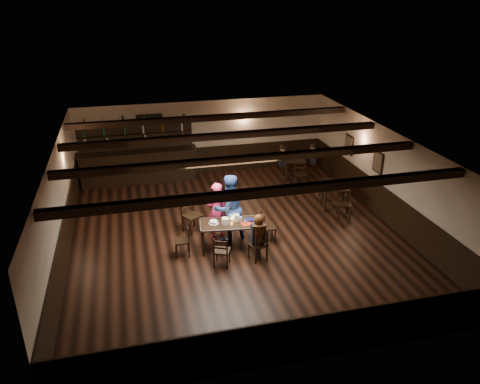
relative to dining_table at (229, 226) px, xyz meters
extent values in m
plane|color=black|center=(0.35, 0.65, -0.67)|extent=(10.00, 10.00, 0.00)
cube|color=beige|center=(0.35, 5.65, 0.68)|extent=(9.00, 0.02, 2.70)
cube|color=beige|center=(0.35, -4.35, 0.68)|extent=(9.00, 0.02, 2.70)
cube|color=beige|center=(-4.15, 0.65, 0.68)|extent=(0.02, 10.00, 2.70)
cube|color=beige|center=(4.85, 0.65, 0.68)|extent=(0.02, 10.00, 2.70)
cube|color=silver|center=(0.35, 0.65, 2.03)|extent=(9.00, 10.00, 0.02)
cube|color=black|center=(0.35, 5.62, -0.17)|extent=(9.00, 0.04, 1.00)
cube|color=black|center=(0.35, -4.32, -0.17)|extent=(9.00, 0.04, 1.00)
cube|color=black|center=(-4.12, 0.65, -0.17)|extent=(0.04, 10.00, 1.00)
cube|color=black|center=(4.82, 0.65, -0.17)|extent=(0.04, 10.00, 1.00)
cube|color=black|center=(-1.55, 5.62, 1.18)|extent=(0.90, 0.03, 1.00)
cube|color=black|center=(-1.55, 5.60, 1.18)|extent=(0.80, 0.02, 0.90)
cube|color=black|center=(4.82, 1.15, 0.93)|extent=(0.03, 0.55, 0.65)
cube|color=#72664C|center=(4.80, 1.15, 0.93)|extent=(0.02, 0.45, 0.55)
cube|color=black|center=(4.82, 3.05, 0.88)|extent=(0.03, 0.55, 0.65)
cube|color=#72664C|center=(4.80, 3.05, 0.88)|extent=(0.02, 0.45, 0.55)
cube|color=black|center=(0.35, -2.35, 1.93)|extent=(8.90, 0.18, 0.18)
cube|color=black|center=(0.35, -0.35, 1.93)|extent=(8.90, 0.18, 0.18)
cube|color=black|center=(0.35, 1.65, 1.93)|extent=(8.90, 0.18, 0.18)
cube|color=black|center=(0.35, 3.65, 1.93)|extent=(8.90, 0.18, 0.18)
cube|color=black|center=(-0.73, -0.22, -0.31)|extent=(0.07, 0.07, 0.71)
cube|color=black|center=(-0.65, 0.41, -0.31)|extent=(0.07, 0.07, 0.71)
cube|color=black|center=(0.65, -0.41, -0.31)|extent=(0.07, 0.07, 0.71)
cube|color=black|center=(0.73, 0.22, -0.31)|extent=(0.07, 0.07, 0.71)
cube|color=black|center=(0.00, 0.00, 0.06)|extent=(1.60, 0.95, 0.04)
cube|color=#A5A8AD|center=(0.05, 0.36, 0.06)|extent=(1.51, 0.23, 0.04)
cube|color=#A5A8AD|center=(-0.05, -0.36, 0.06)|extent=(1.51, 0.23, 0.04)
cube|color=#A5A8AD|center=(0.74, -0.10, 0.06)|extent=(0.13, 0.75, 0.04)
cube|color=#A5A8AD|center=(-0.74, 0.10, 0.06)|extent=(0.13, 0.75, 0.04)
cube|color=black|center=(-0.14, -0.69, -0.47)|extent=(0.04, 0.04, 0.39)
cube|color=black|center=(-0.27, -0.97, -0.47)|extent=(0.04, 0.04, 0.39)
cube|color=black|center=(-0.44, -0.56, -0.47)|extent=(0.04, 0.04, 0.39)
cube|color=black|center=(-0.57, -0.84, -0.47)|extent=(0.04, 0.04, 0.39)
cube|color=black|center=(-0.36, -0.76, -0.26)|extent=(0.50, 0.49, 0.04)
cube|color=black|center=(-0.42, -0.91, -0.05)|extent=(0.36, 0.18, 0.41)
cube|color=black|center=(-0.42, -0.91, -0.09)|extent=(0.31, 0.15, 0.05)
cube|color=black|center=(-0.42, -0.91, 0.07)|extent=(0.31, 0.15, 0.05)
cube|color=black|center=(0.70, -0.51, -0.46)|extent=(0.04, 0.04, 0.41)
cube|color=black|center=(0.79, -0.82, -0.46)|extent=(0.04, 0.04, 0.41)
cube|color=black|center=(0.37, -0.62, -0.46)|extent=(0.04, 0.04, 0.41)
cube|color=black|center=(0.47, -0.92, -0.46)|extent=(0.04, 0.04, 0.41)
cube|color=black|center=(0.58, -0.72, -0.24)|extent=(0.49, 0.48, 0.04)
cube|color=black|center=(0.63, -0.87, -0.03)|extent=(0.39, 0.15, 0.42)
cube|color=black|center=(0.63, -0.87, -0.07)|extent=(0.33, 0.12, 0.05)
cube|color=black|center=(0.63, -0.87, 0.10)|extent=(0.33, 0.12, 0.05)
cube|color=black|center=(-1.40, 0.13, -0.47)|extent=(0.03, 0.03, 0.40)
cube|color=black|center=(-1.08, 0.12, -0.47)|extent=(0.03, 0.03, 0.40)
cube|color=black|center=(-1.41, -0.21, -0.47)|extent=(0.03, 0.03, 0.40)
cube|color=black|center=(-1.09, -0.22, -0.47)|extent=(0.03, 0.03, 0.40)
cube|color=black|center=(-1.24, -0.04, -0.25)|extent=(0.39, 0.40, 0.04)
cube|color=black|center=(-1.09, -0.05, -0.04)|extent=(0.05, 0.39, 0.42)
cube|color=black|center=(-1.09, -0.05, -0.08)|extent=(0.04, 0.34, 0.05)
cube|color=black|center=(-1.09, -0.05, 0.09)|extent=(0.04, 0.34, 0.05)
cube|color=black|center=(1.26, -0.05, -0.46)|extent=(0.03, 0.03, 0.41)
cube|color=black|center=(0.94, -0.03, -0.46)|extent=(0.03, 0.03, 0.41)
cube|color=black|center=(1.28, 0.29, -0.46)|extent=(0.03, 0.03, 0.41)
cube|color=black|center=(0.96, 0.31, -0.46)|extent=(0.03, 0.03, 0.41)
cube|color=black|center=(1.11, 0.13, -0.24)|extent=(0.40, 0.42, 0.04)
cube|color=black|center=(0.95, 0.14, -0.03)|extent=(0.06, 0.40, 0.42)
cube|color=black|center=(0.95, 0.14, -0.07)|extent=(0.04, 0.34, 0.05)
cube|color=black|center=(0.95, 0.14, 0.10)|extent=(0.04, 0.34, 0.05)
cube|color=black|center=(-0.88, 0.89, -0.43)|extent=(0.05, 0.05, 0.48)
cube|color=black|center=(-1.06, 1.22, -0.43)|extent=(0.05, 0.05, 0.48)
cube|color=black|center=(-0.53, 1.09, -0.43)|extent=(0.05, 0.05, 0.48)
cube|color=black|center=(-0.72, 1.42, -0.43)|extent=(0.05, 0.05, 0.48)
cube|color=black|center=(-0.80, 1.16, -0.16)|extent=(0.63, 0.62, 0.04)
cube|color=black|center=(-0.89, 1.32, 0.09)|extent=(0.43, 0.27, 0.50)
cube|color=black|center=(-0.89, 1.32, 0.04)|extent=(0.36, 0.22, 0.06)
cube|color=black|center=(-0.89, 1.32, 0.24)|extent=(0.36, 0.22, 0.06)
imported|color=#FF3DA5|center=(-0.19, 0.70, 0.14)|extent=(0.66, 0.51, 1.61)
imported|color=navy|center=(0.12, 0.49, 0.28)|extent=(1.07, 0.93, 1.88)
cube|color=black|center=(0.58, -0.59, -0.15)|extent=(0.33, 0.33, 0.13)
cube|color=black|center=(0.58, -0.72, 0.09)|extent=(0.35, 0.20, 0.49)
cylinder|color=black|center=(0.58, -0.72, 0.31)|extent=(0.10, 0.35, 0.35)
sphere|color=#D8A384|center=(0.58, -0.72, 0.47)|extent=(0.21, 0.21, 0.21)
sphere|color=#3A1E0D|center=(0.58, -0.75, 0.48)|extent=(0.27, 0.27, 0.27)
cone|color=#3A1E0D|center=(0.58, -0.85, 0.07)|extent=(0.20, 0.20, 0.61)
cylinder|color=white|center=(-0.39, 0.05, 0.09)|extent=(0.26, 0.26, 0.01)
cylinder|color=white|center=(-0.39, 0.05, 0.14)|extent=(0.20, 0.20, 0.07)
cylinder|color=silver|center=(-0.39, 0.05, 0.12)|extent=(0.22, 0.22, 0.03)
cylinder|color=white|center=(-0.11, -0.05, 0.17)|extent=(0.19, 0.19, 0.18)
cylinder|color=white|center=(0.21, 0.06, 0.18)|extent=(0.16, 0.16, 0.19)
cylinder|color=#A5A8AD|center=(0.10, 0.13, 0.10)|extent=(0.05, 0.05, 0.03)
sphere|color=orange|center=(0.10, 0.13, 0.13)|extent=(0.03, 0.03, 0.03)
cylinder|color=silver|center=(0.39, -0.12, 0.13)|extent=(0.04, 0.04, 0.09)
cylinder|color=#A5A8AD|center=(0.39, -0.10, 0.13)|extent=(0.04, 0.04, 0.09)
cylinder|color=silver|center=(0.32, 0.03, 0.15)|extent=(0.08, 0.08, 0.12)
cube|color=maroon|center=(0.47, -0.15, 0.09)|extent=(0.37, 0.28, 0.00)
cube|color=#0E1349|center=(0.58, 0.03, 0.09)|extent=(0.38, 0.34, 0.00)
cube|color=black|center=(-2.07, 5.30, -0.12)|extent=(3.93, 0.60, 1.10)
cube|color=black|center=(-2.07, 5.30, 0.46)|extent=(4.13, 0.70, 0.05)
cube|color=black|center=(-2.07, 5.57, 0.43)|extent=(3.93, 0.10, 2.20)
cube|color=black|center=(-2.07, 5.47, 0.68)|extent=(3.83, 0.22, 0.03)
cube|color=black|center=(-2.07, 5.47, 1.03)|extent=(3.83, 0.22, 0.03)
cube|color=black|center=(-2.07, 5.47, 1.38)|extent=(3.83, 0.22, 0.03)
cube|color=black|center=(3.74, 1.62, 0.06)|extent=(0.99, 0.99, 0.04)
cube|color=black|center=(3.33, 1.39, -0.31)|extent=(0.05, 0.05, 0.71)
cube|color=black|center=(3.51, 2.03, -0.31)|extent=(0.05, 0.05, 0.71)
cube|color=black|center=(3.98, 1.21, -0.31)|extent=(0.05, 0.05, 0.71)
cube|color=black|center=(4.15, 1.86, -0.31)|extent=(0.05, 0.05, 0.71)
cube|color=black|center=(3.36, 4.28, 0.06)|extent=(0.91, 0.91, 0.04)
cube|color=black|center=(2.98, 4.02, -0.31)|extent=(0.05, 0.05, 0.71)
cube|color=black|center=(3.10, 4.66, -0.31)|extent=(0.05, 0.05, 0.71)
cube|color=black|center=(3.62, 3.91, -0.31)|extent=(0.05, 0.05, 0.71)
cube|color=black|center=(3.73, 4.54, -0.31)|extent=(0.05, 0.05, 0.71)
cube|color=black|center=(2.98, 4.47, 0.07)|extent=(0.28, 0.40, 0.54)
sphere|color=#D8A384|center=(2.98, 4.47, 0.43)|extent=(0.21, 0.21, 0.21)
sphere|color=black|center=(2.98, 4.47, 0.47)|extent=(0.22, 0.22, 0.22)
cube|color=black|center=(4.12, 4.46, 0.06)|extent=(0.27, 0.39, 0.51)
sphere|color=#D8A384|center=(4.12, 4.46, 0.40)|extent=(0.20, 0.20, 0.20)
sphere|color=black|center=(4.12, 4.46, 0.43)|extent=(0.21, 0.21, 0.21)
camera|label=1|loc=(-2.33, -10.54, 5.68)|focal=35.00mm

